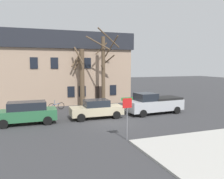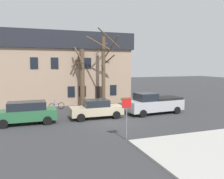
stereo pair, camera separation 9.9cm
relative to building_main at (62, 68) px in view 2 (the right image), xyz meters
name	(u,v)px [view 2 (the right image)]	position (x,y,z in m)	size (l,w,h in m)	color
ground_plane	(114,122)	(2.37, -12.23, -4.24)	(120.00, 120.00, 0.00)	#38383A
building_main	(62,68)	(0.00, 0.00, 0.00)	(16.14, 7.66, 8.34)	tan
tree_bare_near	(82,76)	(1.47, -4.50, -0.85)	(1.63, 2.05, 6.51)	brown
tree_bare_mid	(104,68)	(3.74, -5.37, 0.05)	(3.51, 3.50, 8.37)	brown
car_green_wagon	(26,112)	(-4.29, -10.56, -3.33)	(4.60, 1.96, 1.76)	#2D6B42
car_beige_sedan	(96,109)	(1.42, -10.48, -3.43)	(4.52, 1.96, 1.62)	#C6B793
pickup_truck_silver	(154,103)	(7.10, -10.47, -3.28)	(5.61, 2.52, 2.00)	#B7BABF
street_sign_pole	(127,110)	(1.55, -16.77, -2.38)	(0.76, 0.07, 2.65)	slate
bicycle_leaning	(56,106)	(-1.42, -5.42, -3.87)	(1.69, 0.56, 1.03)	black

